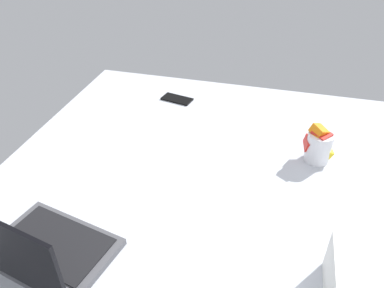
% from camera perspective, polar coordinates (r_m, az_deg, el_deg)
% --- Properties ---
extents(bed_mattress, '(1.80, 1.40, 0.18)m').
position_cam_1_polar(bed_mattress, '(1.36, 9.51, -8.20)').
color(bed_mattress, '#B7BCC6').
rests_on(bed_mattress, ground).
extents(laptop, '(0.37, 0.29, 0.23)m').
position_cam_1_polar(laptop, '(1.09, -22.11, -14.70)').
color(laptop, '#4C4C51').
rests_on(laptop, bed_mattress).
extents(snack_cup, '(0.11, 0.09, 0.15)m').
position_cam_1_polar(snack_cup, '(1.40, 18.78, -0.19)').
color(snack_cup, silver).
rests_on(snack_cup, bed_mattress).
extents(cell_phone, '(0.15, 0.10, 0.01)m').
position_cam_1_polar(cell_phone, '(1.75, -2.31, 6.88)').
color(cell_phone, black).
rests_on(cell_phone, bed_mattress).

